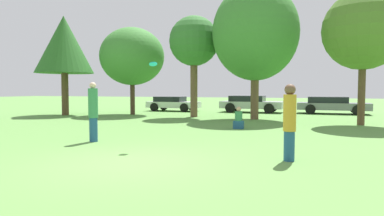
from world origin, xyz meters
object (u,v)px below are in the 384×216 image
Objects in this scene: person_thrower at (93,111)px; bystander_sitting at (239,120)px; person_catcher at (290,121)px; tree_3 at (255,33)px; parked_car_white at (173,103)px; parked_car_grey at (332,105)px; parked_car_silver at (251,103)px; tree_1 at (132,57)px; tree_4 at (363,30)px; tree_2 at (194,42)px; frisbee at (153,64)px; tree_0 at (64,45)px.

person_thrower is 6.23m from bystander_sitting.
bystander_sitting is (-2.34, 5.99, -0.56)m from person_catcher.
tree_3 is 9.63m from parked_car_white.
person_thrower is 6.12m from person_catcher.
parked_car_silver is at bearing -175.18° from parked_car_grey.
tree_4 is (13.26, -2.36, 0.57)m from tree_1.
tree_2 is 3.72m from tree_3.
tree_3 is at bearing -6.39° from tree_1.
frisbee is 15.69m from parked_car_silver.
tree_2 is 1.29× the size of parked_car_grey.
frisbee is at bearing -58.56° from tree_1.
tree_1 is at bearing 169.90° from tree_4.
tree_3 is 1.59× the size of parked_car_grey.
tree_4 is at bearing -15.77° from tree_3.
parked_car_silver is (7.02, 4.69, -3.15)m from tree_1.
frisbee is 14.04m from tree_0.
tree_3 reaches higher than person_catcher.
person_thrower is 0.47× the size of parked_car_white.
frisbee is at bearing -67.85° from parked_car_white.
frisbee is 0.04× the size of tree_2.
tree_1 is 1.27× the size of parked_car_silver.
tree_1 is at bearing 122.13° from person_thrower.
bystander_sitting is 10.44m from parked_car_silver.
parked_car_white is (-7.03, 9.92, 0.22)m from bystander_sitting.
tree_4 is at bearing -1.75° from tree_0.
parked_car_white is (-3.31, 4.74, -3.88)m from tree_2.
tree_2 reaches higher than person_catcher.
person_catcher is 0.45× the size of parked_car_white.
frisbee reaches higher than bystander_sitting.
person_catcher is 0.38× the size of parked_car_grey.
tree_1 is 5.43m from parked_car_white.
person_catcher reaches higher than parked_car_white.
bystander_sitting is at bearing -81.75° from parked_car_silver.
person_thrower is 0.30× the size of tree_4.
tree_1 is 0.91× the size of tree_4.
tree_1 is 4.50m from tree_2.
parked_car_grey is at bearing 4.82° from parked_car_silver.
tree_3 is at bearing 78.88° from person_thrower.
frisbee is (-3.83, 0.78, 1.45)m from person_catcher.
tree_2 is (-0.02, 10.16, 3.51)m from person_thrower.
tree_4 is (17.12, -0.52, -0.12)m from tree_0.
parked_car_white is 11.37m from parked_car_grey.
tree_3 is (11.98, 0.93, 0.27)m from tree_0.
tree_0 is at bearing -175.55° from tree_3.
tree_4 is at bearing 52.25° from frisbee.
tree_4 is at bearing -11.93° from tree_2.
tree_2 is (-2.23, 10.40, 2.08)m from frisbee.
parked_car_white is at bearing 75.23° from tree_1.
parked_car_silver is at bearing 89.99° from person_thrower.
tree_2 reaches higher than frisbee.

